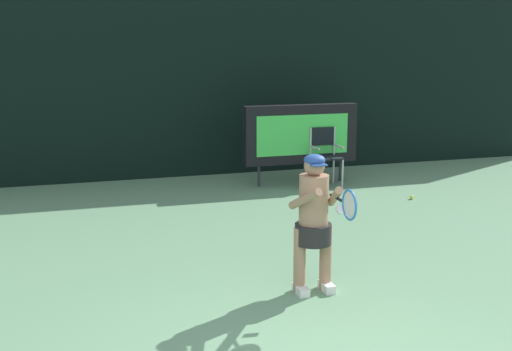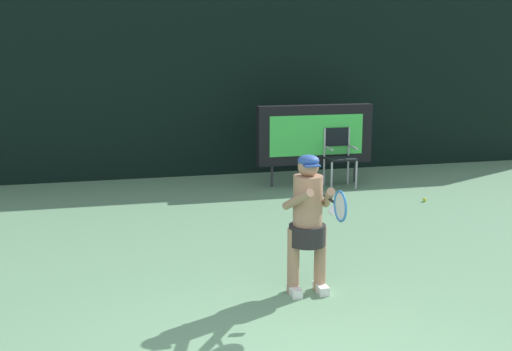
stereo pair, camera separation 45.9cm
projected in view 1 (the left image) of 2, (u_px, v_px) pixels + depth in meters
backdrop_screen at (156, 86)px, 12.36m from camera, size 18.00×0.12×3.66m
scoreboard at (301, 134)px, 11.97m from camera, size 2.20×0.21×1.50m
umpire_chair at (325, 153)px, 11.90m from camera, size 0.52×0.44×1.08m
water_bottle at (304, 183)px, 11.65m from camera, size 0.07×0.07×0.27m
tennis_player at (314, 218)px, 6.74m from camera, size 0.54×0.61×1.50m
tennis_racket at (348, 204)px, 6.24m from camera, size 0.03×0.60×0.31m
tennis_ball_loose at (412, 197)px, 10.94m from camera, size 0.07×0.07×0.07m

